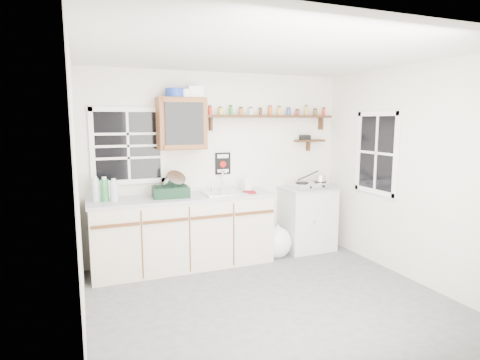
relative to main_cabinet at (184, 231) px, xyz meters
name	(u,v)px	position (x,y,z in m)	size (l,w,h in m)	color
room	(271,182)	(0.58, -1.30, 0.79)	(3.64, 3.24, 2.54)	#4D4C4F
main_cabinet	(184,231)	(0.00, 0.00, 0.00)	(2.31, 0.63, 0.92)	beige
right_cabinet	(307,218)	(1.83, 0.03, -0.01)	(0.73, 0.57, 0.91)	beige
sink	(223,192)	(0.54, 0.01, 0.47)	(0.52, 0.44, 0.29)	silver
upper_cabinet	(182,124)	(0.03, 0.14, 1.36)	(0.60, 0.32, 0.65)	brown
upper_cabinet_clutter	(183,93)	(0.06, 0.14, 1.75)	(0.46, 0.24, 0.14)	#17329A
spice_shelf	(270,116)	(1.31, 0.21, 1.47)	(1.91, 0.18, 0.35)	#301E0D
secondary_shelf	(308,140)	(1.94, 0.22, 1.12)	(0.45, 0.16, 0.24)	#301E0D
warning_sign	(223,163)	(0.63, 0.29, 0.82)	(0.22, 0.02, 0.30)	black
window_back	(128,146)	(-0.62, 0.29, 1.09)	(0.93, 0.03, 0.98)	black
window_right	(377,153)	(2.37, -0.75, 0.99)	(0.03, 0.78, 1.08)	black
water_bottles	(105,190)	(-0.93, 0.02, 0.59)	(0.29, 0.14, 0.30)	#B0C4CE
dish_rack	(172,188)	(-0.14, 0.01, 0.56)	(0.46, 0.36, 0.33)	black
soap_bottle	(246,183)	(0.89, 0.06, 0.56)	(0.10, 0.10, 0.21)	silver
rag	(249,192)	(0.86, -0.12, 0.47)	(0.16, 0.14, 0.02)	maroon
hotplate	(311,185)	(1.87, 0.01, 0.49)	(0.62, 0.36, 0.09)	silver
saucepan	(320,178)	(2.02, 0.01, 0.57)	(0.39, 0.22, 0.17)	silver
trash_bag	(277,242)	(1.27, -0.12, -0.26)	(0.42, 0.38, 0.48)	white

